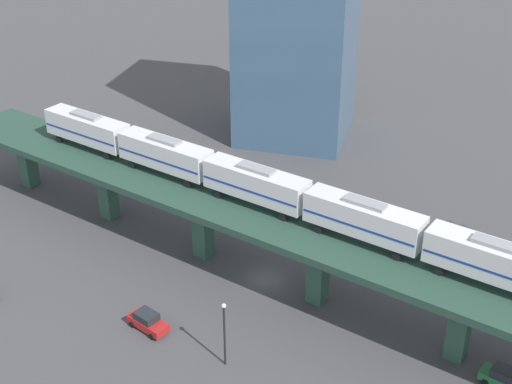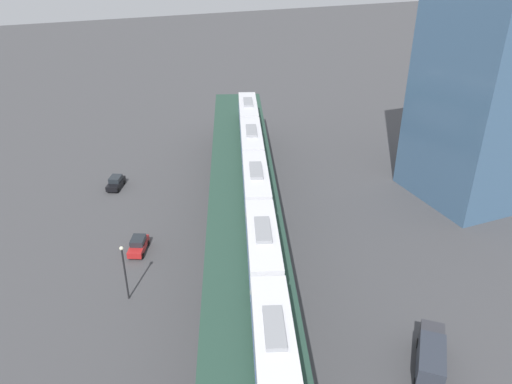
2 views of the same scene
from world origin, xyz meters
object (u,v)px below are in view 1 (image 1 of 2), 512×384
street_car_red (148,321)px  office_tower (298,19)px  street_car_green (505,379)px  street_lamp (224,329)px  subway_train (256,183)px  delivery_truck (466,244)px

street_car_red → office_tower: office_tower is taller
street_car_green → street_lamp: (3.86, -24.73, 3.17)m
street_car_red → subway_train: bearing=150.8°
delivery_truck → street_lamp: (24.17, -20.94, 2.35)m
subway_train → delivery_truck: subway_train is taller
street_car_green → street_car_red: (1.10, -33.60, 0.00)m
office_tower → delivery_truck: bearing=42.4°
street_car_green → delivery_truck: 20.67m
street_lamp → office_tower: bearing=-174.1°
street_car_red → office_tower: (-50.33, 3.39, 17.06)m
street_car_green → street_car_red: 33.62m
street_lamp → office_tower: size_ratio=0.19×
subway_train → street_car_red: (13.19, -7.38, -9.64)m
street_car_red → street_lamp: bearing=72.7°
street_car_green → subway_train: bearing=-114.7°
street_car_red → street_car_green: bearing=91.9°
subway_train → street_car_green: (12.08, 26.22, -9.64)m
street_car_green → street_lamp: size_ratio=0.68×
subway_train → delivery_truck: 25.46m
delivery_truck → street_lamp: 32.07m
street_lamp → street_car_green: bearing=98.9°
street_car_red → office_tower: bearing=176.1°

